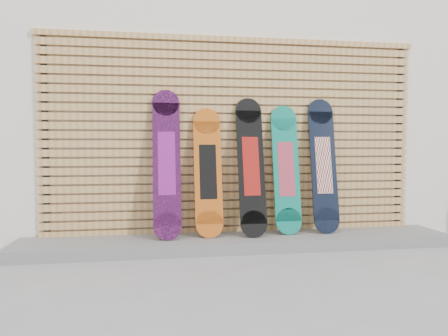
{
  "coord_description": "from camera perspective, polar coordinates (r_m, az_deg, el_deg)",
  "views": [
    {
      "loc": [
        -1.05,
        -3.86,
        1.09
      ],
      "look_at": [
        -0.3,
        0.75,
        0.85
      ],
      "focal_mm": 35.0,
      "sensor_mm": 36.0,
      "label": 1
    }
  ],
  "objects": [
    {
      "name": "snowboard_2",
      "position": [
        4.73,
        3.54,
        0.25
      ],
      "size": [
        0.29,
        0.38,
        1.5
      ],
      "color": "black",
      "rests_on": "concrete_step"
    },
    {
      "name": "ground",
      "position": [
        4.15,
        5.9,
        -12.33
      ],
      "size": [
        80.0,
        80.0,
        0.0
      ],
      "primitive_type": "plane",
      "color": "gray",
      "rests_on": "ground"
    },
    {
      "name": "concrete_step",
      "position": [
        4.74,
        1.95,
        -9.61
      ],
      "size": [
        4.6,
        0.7,
        0.12
      ],
      "primitive_type": "cube",
      "color": "slate",
      "rests_on": "ground"
    },
    {
      "name": "building",
      "position": [
        7.55,
        2.65,
        8.36
      ],
      "size": [
        12.0,
        5.0,
        3.6
      ],
      "primitive_type": "cube",
      "color": "white",
      "rests_on": "ground"
    },
    {
      "name": "snowboard_4",
      "position": [
        5.02,
        12.86,
        0.36
      ],
      "size": [
        0.29,
        0.31,
        1.5
      ],
      "color": "black",
      "rests_on": "concrete_step"
    },
    {
      "name": "slat_wall",
      "position": [
        4.91,
        1.31,
        4.32
      ],
      "size": [
        4.26,
        0.08,
        2.29
      ],
      "color": "tan",
      "rests_on": "ground"
    },
    {
      "name": "snowboard_0",
      "position": [
        4.62,
        -7.5,
        0.63
      ],
      "size": [
        0.29,
        0.38,
        1.58
      ],
      "color": "black",
      "rests_on": "concrete_step"
    },
    {
      "name": "snowboard_3",
      "position": [
        4.88,
        8.1,
        -0.14
      ],
      "size": [
        0.29,
        0.3,
        1.42
      ],
      "color": "#0C7B68",
      "rests_on": "concrete_step"
    },
    {
      "name": "snowboard_1",
      "position": [
        4.68,
        -2.11,
        -0.5
      ],
      "size": [
        0.3,
        0.33,
        1.38
      ],
      "color": "#C95A15",
      "rests_on": "concrete_step"
    }
  ]
}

